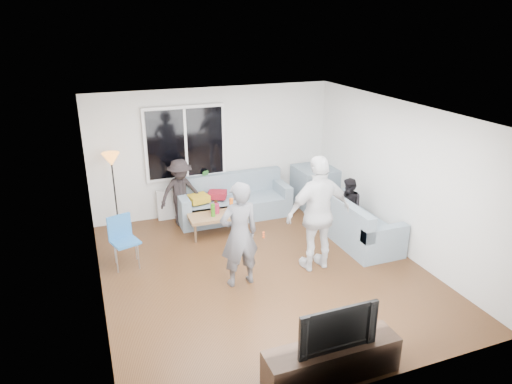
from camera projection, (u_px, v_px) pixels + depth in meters
name	position (u px, v px, depth m)	size (l,w,h in m)	color
floor	(263.00, 272.00, 7.64)	(5.00, 5.50, 0.04)	#56351C
ceiling	(264.00, 111.00, 6.71)	(5.00, 5.50, 0.04)	white
wall_back	(214.00, 151.00, 9.60)	(5.00, 0.04, 2.60)	silver
wall_front	(365.00, 289.00, 4.76)	(5.00, 0.04, 2.60)	silver
wall_left	(91.00, 221.00, 6.33)	(0.04, 5.50, 2.60)	silver
wall_right	(400.00, 178.00, 8.02)	(0.04, 5.50, 2.60)	silver
window_frame	(185.00, 143.00, 9.24)	(1.62, 0.06, 1.47)	white
window_glass	(186.00, 143.00, 9.20)	(1.50, 0.02, 1.35)	black
window_mullion	(186.00, 143.00, 9.20)	(0.05, 0.03, 1.35)	white
radiator	(189.00, 202.00, 9.64)	(1.30, 0.12, 0.62)	silver
potted_plant	(204.00, 178.00, 9.56)	(0.19, 0.16, 0.35)	#285F26
vase	(179.00, 185.00, 9.42)	(0.17, 0.17, 0.17)	silver
sofa_back_section	(233.00, 197.00, 9.55)	(2.30, 0.85, 0.85)	slate
sofa_right_section	(355.00, 217.00, 8.60)	(0.85, 2.00, 0.85)	slate
sofa_corner	(316.00, 186.00, 10.18)	(0.85, 0.85, 0.85)	slate
cushion_yellow	(198.00, 199.00, 9.26)	(0.38, 0.32, 0.14)	gold
cushion_red	(217.00, 195.00, 9.47)	(0.36, 0.30, 0.13)	maroon
coffee_table	(218.00, 223.00, 8.90)	(1.10, 0.60, 0.40)	#936947
pitcher	(215.00, 209.00, 8.84)	(0.17, 0.17, 0.17)	maroon
side_chair	(125.00, 243.00, 7.64)	(0.40, 0.40, 0.86)	#2765A9
floor_lamp	(115.00, 194.00, 8.75)	(0.32, 0.32, 1.56)	orange
player_left	(239.00, 235.00, 6.99)	(0.61, 0.40, 1.67)	#505056
player_right	(319.00, 214.00, 7.43)	(1.12, 0.47, 1.91)	silver
spectator_right	(349.00, 207.00, 8.77)	(0.53, 0.41, 1.09)	black
spectator_back	(181.00, 192.00, 9.13)	(0.86, 0.50, 1.34)	black
tv_console	(332.00, 361.00, 5.32)	(1.60, 0.40, 0.44)	#34221A
television	(334.00, 325.00, 5.14)	(0.95, 0.12, 0.55)	black
bottle_c	(216.00, 205.00, 8.95)	(0.07, 0.07, 0.20)	#331B0B
bottle_d	(231.00, 205.00, 8.84)	(0.07, 0.07, 0.28)	orange
bottle_b	(213.00, 210.00, 8.67)	(0.08, 0.08, 0.25)	#307E16
bottle_e	(231.00, 204.00, 9.01)	(0.07, 0.07, 0.21)	black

